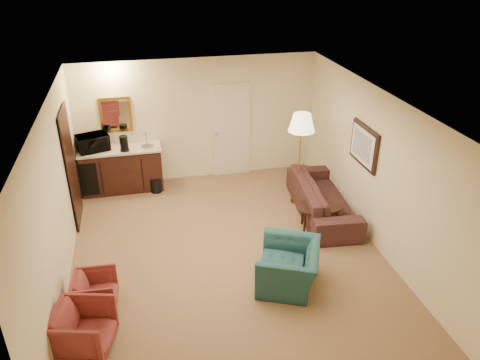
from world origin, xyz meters
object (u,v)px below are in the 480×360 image
object	(u,v)px
wetbar_cabinet	(122,169)
coffee_table	(319,217)
rose_chair_near	(95,290)
coffee_maker	(124,143)
sofa	(323,193)
waste_bin	(156,185)
floor_lamp	(299,160)
microwave	(92,141)
teal_armchair	(289,260)
rose_chair_far	(83,328)

from	to	relation	value
wetbar_cabinet	coffee_table	bearing A→B (deg)	-34.61
rose_chair_near	coffee_maker	xyz separation A→B (m)	(0.50, 3.42, 0.78)
sofa	coffee_maker	size ratio (longest dim) A/B	7.39
wetbar_cabinet	waste_bin	bearing A→B (deg)	-21.81
coffee_maker	floor_lamp	bearing A→B (deg)	-7.61
microwave	teal_armchair	bearing A→B (deg)	-70.64
sofa	rose_chair_far	size ratio (longest dim) A/B	3.21
wetbar_cabinet	rose_chair_near	world-z (taller)	wetbar_cabinet
teal_armchair	rose_chair_near	xyz separation A→B (m)	(-2.79, 0.13, -0.14)
rose_chair_near	waste_bin	bearing A→B (deg)	-14.54
rose_chair_near	waste_bin	distance (m)	3.45
rose_chair_near	microwave	world-z (taller)	microwave
teal_armchair	coffee_table	size ratio (longest dim) A/B	1.18
teal_armchair	rose_chair_near	distance (m)	2.79
rose_chair_near	floor_lamp	xyz separation A→B (m)	(3.74, 2.22, 0.63)
rose_chair_near	floor_lamp	bearing A→B (deg)	-56.21
wetbar_cabinet	floor_lamp	distance (m)	3.63
rose_chair_far	coffee_table	distance (m)	4.37
teal_armchair	coffee_maker	world-z (taller)	coffee_maker
rose_chair_near	rose_chair_far	distance (m)	0.79
coffee_maker	coffee_table	bearing A→B (deg)	-21.36
rose_chair_near	coffee_table	distance (m)	3.98
teal_armchair	floor_lamp	world-z (taller)	floor_lamp
waste_bin	microwave	size ratio (longest dim) A/B	0.48
floor_lamp	waste_bin	size ratio (longest dim) A/B	6.44
wetbar_cabinet	teal_armchair	xyz separation A→B (m)	(2.39, -3.67, -0.02)
coffee_table	floor_lamp	world-z (taller)	floor_lamp
wetbar_cabinet	rose_chair_near	bearing A→B (deg)	-96.34
rose_chair_far	coffee_table	bearing A→B (deg)	-48.33
rose_chair_near	floor_lamp	size ratio (longest dim) A/B	0.32
rose_chair_near	coffee_table	bearing A→B (deg)	-69.39
waste_bin	microwave	xyz separation A→B (m)	(-1.15, 0.29, 0.98)
wetbar_cabinet	teal_armchair	size ratio (longest dim) A/B	1.64
coffee_maker	teal_armchair	bearing A→B (deg)	-44.51
teal_armchair	waste_bin	world-z (taller)	teal_armchair
teal_armchair	microwave	distance (m)	4.74
wetbar_cabinet	coffee_maker	xyz separation A→B (m)	(0.10, -0.12, 0.61)
floor_lamp	coffee_maker	distance (m)	3.46
wetbar_cabinet	floor_lamp	bearing A→B (deg)	-21.51
floor_lamp	microwave	size ratio (longest dim) A/B	3.10
wetbar_cabinet	rose_chair_far	distance (m)	4.35
rose_chair_near	microwave	xyz separation A→B (m)	(-0.11, 3.57, 0.83)
waste_bin	microwave	bearing A→B (deg)	165.98
wetbar_cabinet	rose_chair_far	world-z (taller)	wetbar_cabinet
sofa	coffee_table	size ratio (longest dim) A/B	2.68
teal_armchair	floor_lamp	bearing A→B (deg)	-178.37
coffee_table	microwave	xyz separation A→B (m)	(-3.90, 2.37, 0.88)
teal_armchair	rose_chair_far	distance (m)	2.97
rose_chair_near	coffee_table	world-z (taller)	rose_chair_near
sofa	waste_bin	distance (m)	3.42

